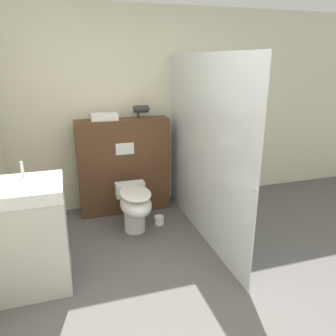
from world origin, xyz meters
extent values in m
plane|color=#565451|center=(0.00, 0.00, 0.00)|extent=(12.00, 12.00, 0.00)
cube|color=beige|center=(0.00, 2.41, 1.25)|extent=(8.00, 0.06, 2.50)
cube|color=#51331E|center=(-0.16, 2.17, 0.60)|extent=(1.13, 0.26, 1.19)
cube|color=white|center=(-0.16, 2.03, 0.86)|extent=(0.22, 0.01, 0.14)
cube|color=silver|center=(0.53, 1.32, 0.97)|extent=(0.01, 2.13, 1.94)
sphere|color=#B2B2B7|center=(0.53, 0.28, 0.93)|extent=(0.04, 0.04, 0.04)
cylinder|color=white|center=(-0.16, 1.60, 0.17)|extent=(0.24, 0.24, 0.34)
ellipsoid|color=white|center=(-0.16, 1.51, 0.37)|extent=(0.34, 0.52, 0.25)
ellipsoid|color=white|center=(-0.16, 1.51, 0.50)|extent=(0.33, 0.51, 0.02)
cube|color=white|center=(-0.16, 1.81, 0.42)|extent=(0.34, 0.14, 0.17)
cube|color=beige|center=(-1.19, 0.93, 0.42)|extent=(0.61, 0.54, 0.83)
cube|color=white|center=(-1.19, 0.93, 0.89)|extent=(0.62, 0.56, 0.10)
cylinder|color=silver|center=(-1.19, 1.08, 1.01)|extent=(0.02, 0.02, 0.14)
cylinder|color=#2D2D33|center=(0.08, 2.20, 1.30)|extent=(0.18, 0.09, 0.09)
cone|color=#2D2D33|center=(0.18, 2.20, 1.30)|extent=(0.03, 0.08, 0.08)
cylinder|color=#2D2D33|center=(0.04, 2.20, 1.24)|extent=(0.03, 0.03, 0.10)
cube|color=white|center=(-0.37, 2.17, 1.23)|extent=(0.31, 0.17, 0.08)
cylinder|color=white|center=(0.15, 1.66, 0.05)|extent=(0.11, 0.11, 0.10)
camera|label=1|loc=(-0.80, -1.73, 1.87)|focal=35.00mm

